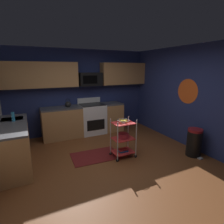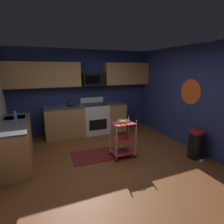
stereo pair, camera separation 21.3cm
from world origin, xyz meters
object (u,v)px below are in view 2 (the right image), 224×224
object	(u,v)px
microwave	(93,79)
dish_soap_bottle	(15,115)
book_stack	(123,150)
mixing_bowl_large	(123,136)
oven_range	(95,118)
trash_can	(196,144)
rolling_cart	(123,139)
fruit_bowl	(123,121)
kettle	(71,104)

from	to	relation	value
microwave	dish_soap_bottle	bearing A→B (deg)	-152.92
dish_soap_bottle	microwave	bearing A→B (deg)	27.08
book_stack	dish_soap_bottle	size ratio (longest dim) A/B	1.11
dish_soap_bottle	mixing_bowl_large	bearing A→B (deg)	-21.25
oven_range	microwave	distance (m)	1.23
mixing_bowl_large	dish_soap_bottle	size ratio (longest dim) A/B	1.26
mixing_bowl_large	trash_can	distance (m)	1.69
rolling_cart	book_stack	world-z (taller)	rolling_cart
fruit_bowl	kettle	size ratio (longest dim) A/B	1.03
dish_soap_bottle	fruit_bowl	bearing A→B (deg)	-21.28
oven_range	kettle	size ratio (longest dim) A/B	4.17
microwave	rolling_cart	size ratio (longest dim) A/B	0.77
fruit_bowl	oven_range	bearing A→B (deg)	92.99
oven_range	fruit_bowl	size ratio (longest dim) A/B	4.04
oven_range	rolling_cart	size ratio (longest dim) A/B	1.20
oven_range	kettle	bearing A→B (deg)	-179.70
oven_range	trash_can	bearing A→B (deg)	-57.13
fruit_bowl	mixing_bowl_large	world-z (taller)	fruit_bowl
oven_range	microwave	size ratio (longest dim) A/B	1.57
mixing_bowl_large	kettle	world-z (taller)	kettle
dish_soap_bottle	kettle	bearing A→B (deg)	35.20
fruit_bowl	dish_soap_bottle	world-z (taller)	dish_soap_bottle
microwave	mixing_bowl_large	world-z (taller)	microwave
oven_range	fruit_bowl	distance (m)	1.89
oven_range	dish_soap_bottle	world-z (taller)	dish_soap_bottle
book_stack	kettle	world-z (taller)	kettle
oven_range	microwave	bearing A→B (deg)	90.26
trash_can	kettle	bearing A→B (deg)	133.23
microwave	book_stack	size ratio (longest dim) A/B	3.15
oven_range	dish_soap_bottle	distance (m)	2.40
fruit_bowl	trash_can	distance (m)	1.77
microwave	mixing_bowl_large	distance (m)	2.28
book_stack	fruit_bowl	bearing A→B (deg)	-90.00
microwave	book_stack	world-z (taller)	microwave
mixing_bowl_large	book_stack	world-z (taller)	mixing_bowl_large
trash_can	dish_soap_bottle	bearing A→B (deg)	157.65
rolling_cart	fruit_bowl	size ratio (longest dim) A/B	3.36
microwave	fruit_bowl	size ratio (longest dim) A/B	2.57
oven_range	microwave	xyz separation A→B (m)	(-0.00, 0.10, 1.22)
fruit_bowl	mixing_bowl_large	size ratio (longest dim) A/B	1.08
fruit_bowl	trash_can	bearing A→B (deg)	-23.88
mixing_bowl_large	dish_soap_bottle	world-z (taller)	dish_soap_bottle
oven_range	microwave	world-z (taller)	microwave
rolling_cart	fruit_bowl	xyz separation A→B (m)	(0.00, 0.00, 0.42)
microwave	rolling_cart	bearing A→B (deg)	-87.15
rolling_cart	trash_can	bearing A→B (deg)	-23.88
mixing_bowl_large	kettle	size ratio (longest dim) A/B	0.95
oven_range	fruit_bowl	bearing A→B (deg)	-87.01
book_stack	mixing_bowl_large	bearing A→B (deg)	0.00
microwave	dish_soap_bottle	xyz separation A→B (m)	(-2.13, -1.09, -0.68)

